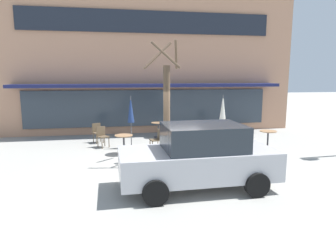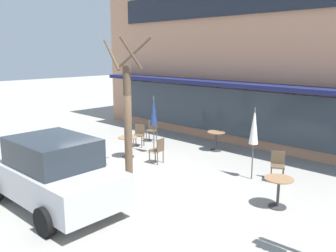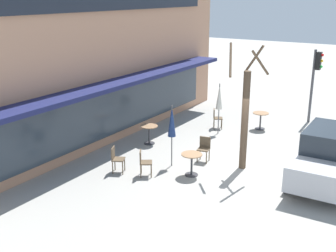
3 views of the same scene
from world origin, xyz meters
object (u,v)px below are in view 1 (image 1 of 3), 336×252
(cafe_chair_2, at_px, (102,135))
(cafe_table_near_wall, at_px, (124,141))
(cafe_table_streetside, at_px, (158,127))
(cafe_chair_0, at_px, (97,131))
(parked_sedan, at_px, (199,157))
(cafe_chair_1, at_px, (232,130))
(cafe_chair_3, at_px, (157,138))
(patio_umbrella_green_folded, at_px, (131,110))
(patio_umbrella_cream_folded, at_px, (223,108))
(cafe_table_by_tree, at_px, (268,137))
(street_tree, at_px, (167,108))

(cafe_chair_2, bearing_deg, cafe_table_near_wall, -56.53)
(cafe_table_streetside, distance_m, cafe_chair_0, 2.99)
(cafe_table_streetside, bearing_deg, cafe_chair_0, -167.14)
(cafe_table_streetside, relative_size, parked_sedan, 0.18)
(cafe_table_streetside, height_order, parked_sedan, parked_sedan)
(cafe_chair_1, relative_size, cafe_chair_2, 1.00)
(cafe_table_streetside, bearing_deg, cafe_chair_3, -99.38)
(cafe_table_streetside, relative_size, patio_umbrella_green_folded, 0.35)
(cafe_chair_2, relative_size, parked_sedan, 0.21)
(cafe_chair_2, bearing_deg, patio_umbrella_cream_folded, -1.67)
(cafe_table_streetside, relative_size, cafe_table_by_tree, 1.00)
(cafe_chair_0, bearing_deg, parked_sedan, -64.20)
(cafe_chair_3, bearing_deg, parked_sedan, -82.55)
(cafe_table_by_tree, xyz_separation_m, patio_umbrella_green_folded, (-5.65, 1.15, 1.11))
(cafe_table_near_wall, xyz_separation_m, street_tree, (1.49, -1.19, 1.41))
(cafe_table_near_wall, distance_m, patio_umbrella_cream_folded, 4.75)
(cafe_table_streetside, relative_size, cafe_chair_3, 0.85)
(cafe_chair_0, distance_m, parked_sedan, 6.95)
(patio_umbrella_green_folded, xyz_separation_m, cafe_chair_1, (4.74, 0.58, -1.10))
(cafe_table_by_tree, relative_size, cafe_chair_1, 0.85)
(cafe_table_streetside, relative_size, patio_umbrella_cream_folded, 0.35)
(cafe_table_near_wall, height_order, patio_umbrella_cream_folded, patio_umbrella_cream_folded)
(cafe_table_near_wall, distance_m, patio_umbrella_green_folded, 1.53)
(cafe_table_near_wall, bearing_deg, cafe_table_streetside, 58.68)
(cafe_chair_1, bearing_deg, cafe_table_by_tree, -62.10)
(cafe_chair_0, height_order, cafe_chair_1, same)
(cafe_table_streetside, xyz_separation_m, cafe_chair_1, (3.29, -1.37, 0.01))
(patio_umbrella_green_folded, relative_size, street_tree, 0.52)
(patio_umbrella_cream_folded, bearing_deg, cafe_table_near_wall, -165.33)
(parked_sedan, distance_m, street_tree, 3.00)
(cafe_chair_1, xyz_separation_m, cafe_chair_2, (-5.96, -0.25, 0.00))
(cafe_table_streetside, height_order, cafe_chair_0, cafe_chair_0)
(cafe_table_by_tree, height_order, cafe_chair_0, cafe_chair_0)
(cafe_chair_2, bearing_deg, street_tree, -46.68)
(cafe_table_by_tree, xyz_separation_m, street_tree, (-4.51, -1.03, 1.41))
(cafe_table_by_tree, distance_m, cafe_chair_2, 7.03)
(parked_sedan, bearing_deg, cafe_table_near_wall, 115.51)
(cafe_table_by_tree, relative_size, street_tree, 0.18)
(cafe_chair_2, distance_m, street_tree, 3.72)
(patio_umbrella_green_folded, height_order, cafe_chair_2, patio_umbrella_green_folded)
(cafe_chair_1, height_order, parked_sedan, parked_sedan)
(cafe_chair_0, distance_m, cafe_chair_1, 6.25)
(cafe_chair_0, xyz_separation_m, street_tree, (2.62, -3.46, 1.40))
(cafe_chair_1, relative_size, cafe_chair_3, 1.00)
(cafe_table_by_tree, bearing_deg, cafe_table_streetside, 143.56)
(cafe_table_by_tree, bearing_deg, cafe_chair_3, 175.13)
(patio_umbrella_green_folded, xyz_separation_m, cafe_chair_2, (-1.22, 0.33, -1.10))
(cafe_table_streetside, xyz_separation_m, cafe_table_by_tree, (4.21, -3.11, 0.00))
(cafe_table_by_tree, height_order, cafe_chair_2, cafe_chair_2)
(cafe_chair_2, bearing_deg, cafe_chair_1, 2.37)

